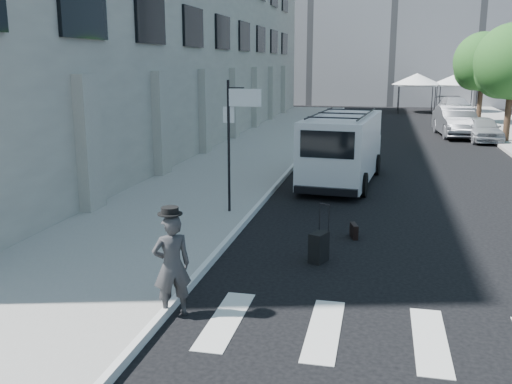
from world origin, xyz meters
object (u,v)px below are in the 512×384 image
at_px(cargo_van, 343,148).
at_px(parked_car_c, 455,107).
at_px(businessman, 172,266).
at_px(parked_car_b, 456,121).
at_px(suitcase, 319,247).
at_px(briefcase, 354,231).
at_px(parked_car_a, 483,129).

relative_size(cargo_van, parked_car_c, 1.24).
distance_m(businessman, cargo_van, 11.59).
height_order(businessman, cargo_van, cargo_van).
xyz_separation_m(parked_car_b, parked_car_c, (1.40, 12.71, -0.11)).
height_order(suitcase, parked_car_b, parked_car_b).
xyz_separation_m(businessman, suitcase, (2.07, 3.10, -0.54)).
bearing_deg(cargo_van, parked_car_c, 81.23).
relative_size(businessman, parked_car_b, 0.33).
distance_m(businessman, briefcase, 5.69).
xyz_separation_m(cargo_van, parked_car_c, (6.74, 26.70, -0.46)).
distance_m(parked_car_a, parked_car_c, 14.62).
bearing_deg(parked_car_a, briefcase, -111.17).
bearing_deg(parked_car_a, cargo_van, -122.18).
height_order(suitcase, parked_car_a, parked_car_a).
relative_size(suitcase, parked_car_c, 0.24).
bearing_deg(parked_car_c, parked_car_b, -102.91).
distance_m(briefcase, suitcase, 1.97).
xyz_separation_m(parked_car_a, parked_car_b, (-1.14, 1.91, 0.19)).
bearing_deg(parked_car_b, suitcase, -108.09).
height_order(cargo_van, parked_car_b, cargo_van).
bearing_deg(parked_car_a, suitcase, -111.34).
xyz_separation_m(businessman, parked_car_b, (7.30, 25.40, -0.01)).
xyz_separation_m(businessman, parked_car_c, (8.70, 38.11, -0.12)).
height_order(cargo_van, parked_car_a, cargo_van).
bearing_deg(businessman, parked_car_b, -139.53).
bearing_deg(parked_car_c, briefcase, -106.86).
height_order(suitcase, parked_car_c, parked_car_c).
relative_size(briefcase, parked_car_c, 0.09).
bearing_deg(parked_car_c, parked_car_a, -97.65).
height_order(parked_car_b, parked_car_c, parked_car_b).
height_order(briefcase, parked_car_a, parked_car_a).
distance_m(briefcase, parked_car_c, 33.70).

